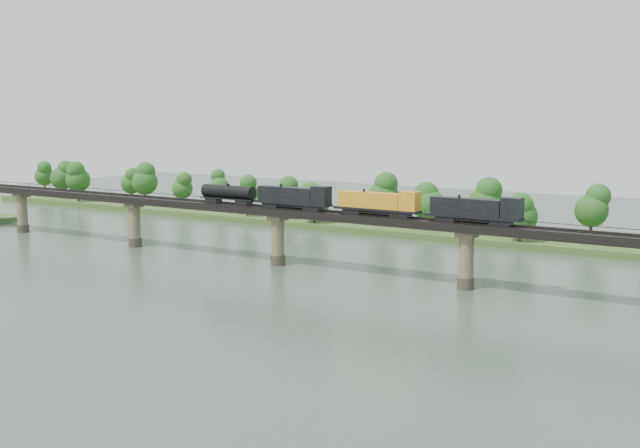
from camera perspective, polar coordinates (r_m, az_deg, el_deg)
The scene contains 6 objects.
ground at distance 137.59m, azimuth -10.43°, elevation -4.85°, with size 400.00×400.00×0.00m, color #334135.
far_bank at distance 206.31m, azimuth 6.05°, elevation -0.28°, with size 300.00×24.00×1.60m, color #355020.
bridge at distance 159.18m, azimuth -3.02°, elevation -0.99°, with size 236.00×30.00×11.50m.
bridge_superstructure at distance 158.32m, azimuth -3.03°, elevation 1.28°, with size 220.00×4.90×0.75m.
far_treeline at distance 205.29m, azimuth 3.47°, elevation 1.97°, with size 289.06×17.54×13.60m.
freight_train at distance 149.13m, azimuth 2.00°, elevation 1.63°, with size 68.87×2.68×4.74m.
Camera 1 is at (93.02, -96.79, 30.14)m, focal length 45.00 mm.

